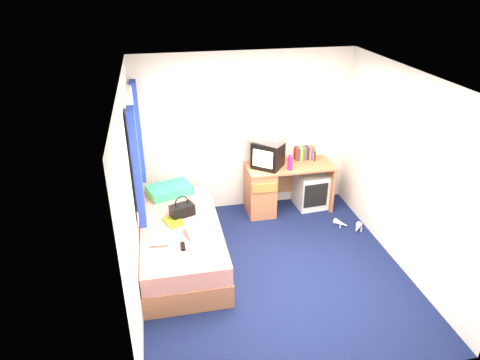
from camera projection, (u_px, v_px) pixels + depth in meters
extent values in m
plane|color=#0C1438|center=(273.00, 270.00, 5.37)|extent=(3.40, 3.40, 0.00)
plane|color=white|center=(281.00, 79.00, 4.29)|extent=(3.40, 3.40, 0.00)
plane|color=silver|center=(245.00, 133.00, 6.32)|extent=(3.20, 0.00, 3.20)
plane|color=silver|center=(336.00, 283.00, 3.35)|extent=(3.20, 0.00, 3.20)
plane|color=silver|center=(132.00, 199.00, 4.55)|extent=(0.00, 3.40, 3.40)
plane|color=silver|center=(405.00, 173.00, 5.12)|extent=(0.00, 3.40, 3.40)
cube|color=#B2704A|center=(182.00, 250.00, 5.50)|extent=(1.00, 2.00, 0.30)
cube|color=olive|center=(225.00, 263.00, 5.23)|extent=(0.02, 0.70, 0.18)
cube|color=silver|center=(180.00, 232.00, 5.38)|extent=(0.98, 1.98, 0.24)
cube|color=teal|center=(170.00, 190.00, 6.00)|extent=(0.67, 0.54, 0.13)
cube|color=#B2704A|center=(290.00, 166.00, 6.40)|extent=(1.30, 0.55, 0.03)
cube|color=#B2704A|center=(260.00, 191.00, 6.48)|extent=(0.40, 0.52, 0.72)
cube|color=#B2704A|center=(327.00, 184.00, 6.68)|extent=(0.04, 0.52, 0.72)
cube|color=#B2704A|center=(299.00, 175.00, 6.79)|extent=(0.78, 0.03, 0.55)
cube|color=silver|center=(310.00, 190.00, 6.69)|extent=(0.48, 0.48, 0.55)
cube|color=black|center=(268.00, 154.00, 6.26)|extent=(0.54, 0.54, 0.40)
cube|color=#D7C487|center=(263.00, 159.00, 6.11)|extent=(0.25, 0.20, 0.25)
cube|color=silver|center=(269.00, 139.00, 6.15)|extent=(0.56, 0.56, 0.09)
cube|color=maroon|center=(296.00, 154.00, 6.53)|extent=(0.03, 0.13, 0.20)
cube|color=navy|center=(298.00, 153.00, 6.54)|extent=(0.03, 0.13, 0.20)
cube|color=gold|center=(300.00, 153.00, 6.54)|extent=(0.03, 0.13, 0.20)
cube|color=#337F33|center=(302.00, 153.00, 6.55)|extent=(0.03, 0.13, 0.20)
cube|color=#7F337F|center=(305.00, 153.00, 6.55)|extent=(0.03, 0.13, 0.20)
cube|color=#262626|center=(307.00, 153.00, 6.56)|extent=(0.03, 0.13, 0.20)
cube|color=#B26633|center=(309.00, 153.00, 6.57)|extent=(0.03, 0.13, 0.20)
cube|color=#4C4C99|center=(311.00, 152.00, 6.57)|extent=(0.03, 0.13, 0.20)
cube|color=olive|center=(313.00, 152.00, 6.58)|extent=(0.03, 0.13, 0.20)
cube|color=#331A11|center=(314.00, 155.00, 6.54)|extent=(0.03, 0.12, 0.14)
cylinder|color=#CF1D71|center=(290.00, 163.00, 6.20)|extent=(0.08, 0.08, 0.21)
cylinder|color=silver|center=(278.00, 159.00, 6.39)|extent=(0.05, 0.05, 0.17)
cube|color=black|center=(182.00, 210.00, 5.48)|extent=(0.34, 0.26, 0.15)
torus|color=black|center=(182.00, 202.00, 5.43)|extent=(0.18, 0.08, 0.19)
cube|color=silver|center=(200.00, 229.00, 5.13)|extent=(0.36, 0.32, 0.10)
cube|color=yellow|center=(174.00, 221.00, 5.37)|extent=(0.30, 0.34, 0.01)
cylinder|color=silver|center=(160.00, 243.00, 4.90)|extent=(0.20, 0.08, 0.07)
cube|color=orange|center=(194.00, 250.00, 4.84)|extent=(0.22, 0.15, 0.01)
cube|color=black|center=(183.00, 246.00, 4.89)|extent=(0.05, 0.16, 0.02)
cube|color=silver|center=(133.00, 146.00, 5.23)|extent=(0.02, 0.90, 1.10)
cube|color=white|center=(128.00, 99.00, 4.96)|extent=(0.06, 1.06, 0.08)
cube|color=white|center=(139.00, 188.00, 5.49)|extent=(0.06, 1.06, 0.08)
cube|color=navy|center=(137.00, 169.00, 4.74)|extent=(0.08, 0.24, 1.40)
cube|color=navy|center=(138.00, 133.00, 5.77)|extent=(0.08, 0.24, 1.40)
cone|color=silver|center=(341.00, 223.00, 6.26)|extent=(0.21, 0.23, 0.09)
cone|color=silver|center=(357.00, 228.00, 6.16)|extent=(0.21, 0.23, 0.09)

